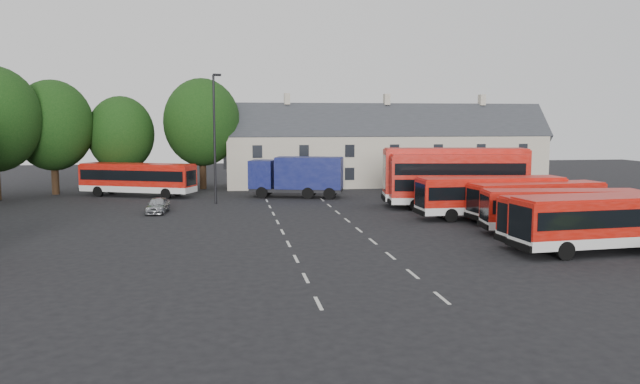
{
  "coord_description": "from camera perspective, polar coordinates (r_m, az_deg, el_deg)",
  "views": [
    {
      "loc": [
        -3.39,
        -37.32,
        7.02
      ],
      "look_at": [
        2.87,
        4.92,
        2.2
      ],
      "focal_mm": 35.0,
      "sensor_mm": 36.0,
      "label": 1
    }
  ],
  "objects": [
    {
      "name": "lane_markings",
      "position": [
        40.37,
        0.09,
        -3.57
      ],
      "size": [
        5.15,
        33.8,
        0.01
      ],
      "color": "beige",
      "rests_on": "ground"
    },
    {
      "name": "box_truck",
      "position": [
        58.07,
        -2.06,
        1.59
      ],
      "size": [
        9.0,
        4.94,
        3.76
      ],
      "rotation": [
        0.0,
        0.0,
        -0.28
      ],
      "color": "black",
      "rests_on": "ground"
    },
    {
      "name": "bus_north",
      "position": [
        61.15,
        -16.33,
        1.35
      ],
      "size": [
        11.12,
        6.57,
        3.11
      ],
      "rotation": [
        0.0,
        0.0,
        -0.4
      ],
      "color": "silver",
      "rests_on": "ground"
    },
    {
      "name": "silver_car",
      "position": [
        49.74,
        -14.61,
        -1.17
      ],
      "size": [
        1.76,
        3.73,
        1.23
      ],
      "primitive_type": "imported",
      "rotation": [
        0.0,
        0.0,
        -0.09
      ],
      "color": "#A3A6AA",
      "rests_on": "ground"
    },
    {
      "name": "bus_row_e",
      "position": [
        46.88,
        15.33,
        -0.15
      ],
      "size": [
        10.78,
        2.73,
        3.03
      ],
      "rotation": [
        0.0,
        0.0,
        0.02
      ],
      "color": "silver",
      "rests_on": "ground"
    },
    {
      "name": "terrace_houses",
      "position": [
        69.6,
        6.06,
        3.8
      ],
      "size": [
        35.7,
        7.13,
        10.06
      ],
      "color": "beige",
      "rests_on": "ground"
    },
    {
      "name": "treeline",
      "position": [
        59.28,
        -25.57,
        5.49
      ],
      "size": [
        29.92,
        32.59,
        12.01
      ],
      "color": "black",
      "rests_on": "ground"
    },
    {
      "name": "bus_row_a",
      "position": [
        36.91,
        25.03,
        -2.23
      ],
      "size": [
        11.03,
        3.45,
        3.07
      ],
      "rotation": [
        0.0,
        0.0,
        0.09
      ],
      "color": "silver",
      "rests_on": "ground"
    },
    {
      "name": "lamppost",
      "position": [
        53.94,
        -9.6,
        5.16
      ],
      "size": [
        0.76,
        0.49,
        11.05
      ],
      "rotation": [
        0.0,
        0.0,
        0.37
      ],
      "color": "black",
      "rests_on": "ground"
    },
    {
      "name": "bus_row_c",
      "position": [
        41.85,
        21.28,
        -1.33
      ],
      "size": [
        10.07,
        3.43,
        2.79
      ],
      "rotation": [
        0.0,
        0.0,
        -0.12
      ],
      "color": "silver",
      "rests_on": "ground"
    },
    {
      "name": "bus_dd_north",
      "position": [
        53.17,
        12.24,
        1.69
      ],
      "size": [
        12.07,
        4.43,
        4.84
      ],
      "rotation": [
        0.0,
        0.0,
        -0.15
      ],
      "color": "silver",
      "rests_on": "ground"
    },
    {
      "name": "bus_row_b",
      "position": [
        38.24,
        23.42,
        -2.01
      ],
      "size": [
        10.48,
        3.23,
        2.92
      ],
      "rotation": [
        0.0,
        0.0,
        0.09
      ],
      "color": "silver",
      "rests_on": "ground"
    },
    {
      "name": "bus_dd_south",
      "position": [
        51.42,
        12.38,
        1.27
      ],
      "size": [
        11.02,
        3.81,
        4.43
      ],
      "rotation": [
        0.0,
        0.0,
        -0.13
      ],
      "color": "silver",
      "rests_on": "ground"
    },
    {
      "name": "bus_row_d",
      "position": [
        46.23,
        19.19,
        -0.56
      ],
      "size": [
        10.04,
        3.43,
        2.78
      ],
      "rotation": [
        0.0,
        0.0,
        0.12
      ],
      "color": "silver",
      "rests_on": "ground"
    },
    {
      "name": "ground",
      "position": [
        38.12,
        -3.19,
        -4.18
      ],
      "size": [
        140.0,
        140.0,
        0.0
      ],
      "primitive_type": "plane",
      "color": "black",
      "rests_on": "ground"
    }
  ]
}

